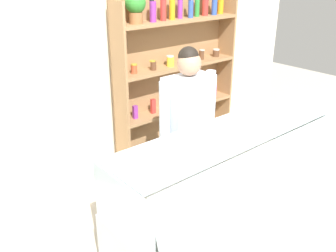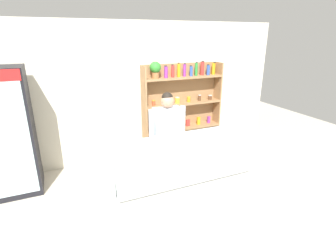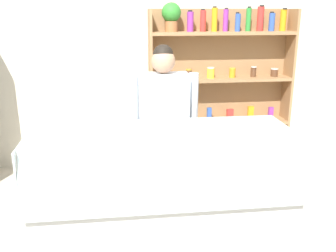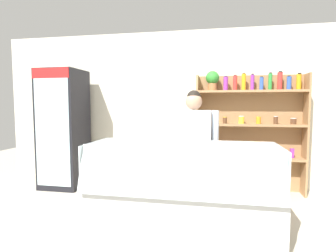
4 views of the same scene
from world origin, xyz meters
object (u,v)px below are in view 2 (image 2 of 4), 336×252
at_px(deli_display_case, 178,184).
at_px(shop_clerk, 168,132).
at_px(shelving_unit, 180,103).
at_px(drinks_fridge, 10,133).

relative_size(deli_display_case, shop_clerk, 1.26).
distance_m(shelving_unit, shop_clerk, 1.36).
relative_size(drinks_fridge, deli_display_case, 0.99).
xyz_separation_m(deli_display_case, shop_clerk, (0.08, 0.55, 0.63)).
bearing_deg(shelving_unit, deli_display_case, -117.10).
distance_m(drinks_fridge, shop_clerk, 2.44).
bearing_deg(shop_clerk, drinks_fridge, 161.05).
height_order(deli_display_case, shop_clerk, shop_clerk).
bearing_deg(drinks_fridge, shelving_unit, 5.88).
height_order(shelving_unit, deli_display_case, shelving_unit).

